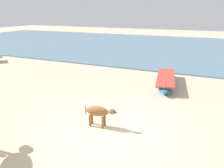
{
  "coord_description": "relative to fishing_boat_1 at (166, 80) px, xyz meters",
  "views": [
    {
      "loc": [
        2.84,
        -6.02,
        3.53
      ],
      "look_at": [
        -1.14,
        2.57,
        0.6
      ],
      "focal_mm": 38.47,
      "sensor_mm": 36.0,
      "label": 1
    }
  ],
  "objects": [
    {
      "name": "ground",
      "position": [
        -0.49,
        -5.32,
        -0.23
      ],
      "size": [
        80.0,
        80.0,
        0.0
      ],
      "primitive_type": "plane",
      "color": "beige"
    },
    {
      "name": "calf_near_brown",
      "position": [
        -0.94,
        -5.28,
        0.25
      ],
      "size": [
        1.04,
        0.37,
        0.67
      ],
      "rotation": [
        0.0,
        0.0,
        0.1
      ],
      "color": "brown",
      "rests_on": "ground"
    },
    {
      "name": "sea_water",
      "position": [
        -0.49,
        12.25,
        -0.19
      ],
      "size": [
        60.0,
        20.0,
        0.08
      ],
      "primitive_type": "cube",
      "color": "slate",
      "rests_on": "ground"
    },
    {
      "name": "fishing_boat_1",
      "position": [
        0.0,
        0.0,
        0.0
      ],
      "size": [
        1.61,
        3.93,
        0.62
      ],
      "rotation": [
        0.0,
        0.0,
        4.92
      ],
      "color": "#1E669E",
      "rests_on": "ground"
    }
  ]
}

